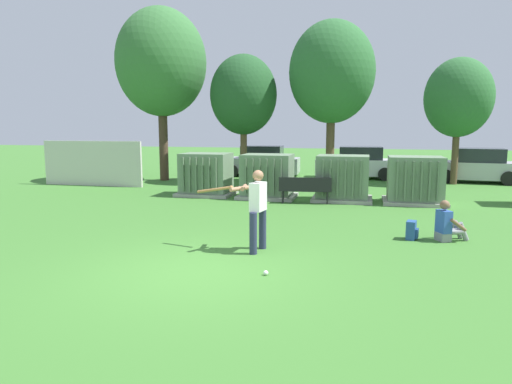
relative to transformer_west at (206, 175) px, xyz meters
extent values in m
plane|color=#3D752D|center=(2.97, -9.00, -0.79)|extent=(96.00, 96.00, 0.00)
cube|color=beige|center=(-5.91, 1.50, 0.21)|extent=(4.80, 0.12, 2.00)
cube|color=#9E9B93|center=(0.00, 0.01, -0.73)|extent=(2.10, 1.70, 0.12)
cube|color=slate|center=(0.00, 0.01, 0.08)|extent=(1.80, 1.40, 1.50)
cube|color=#5B7056|center=(-0.64, -0.75, 0.08)|extent=(0.06, 0.12, 1.27)
cube|color=#5B7056|center=(-0.38, -0.75, 0.08)|extent=(0.06, 0.12, 1.27)
cube|color=#5B7056|center=(-0.13, -0.75, 0.08)|extent=(0.06, 0.12, 1.27)
cube|color=#5B7056|center=(0.13, -0.75, 0.08)|extent=(0.06, 0.12, 1.27)
cube|color=#5B7056|center=(0.38, -0.75, 0.08)|extent=(0.06, 0.12, 1.27)
cube|color=#5B7056|center=(0.64, -0.75, 0.08)|extent=(0.06, 0.12, 1.27)
cube|color=#9E9B93|center=(2.44, -0.11, -0.73)|extent=(2.10, 1.70, 0.12)
cube|color=slate|center=(2.44, -0.11, 0.08)|extent=(1.80, 1.40, 1.50)
cube|color=#5B7056|center=(1.80, -0.87, 0.08)|extent=(0.06, 0.12, 1.27)
cube|color=#5B7056|center=(2.06, -0.87, 0.08)|extent=(0.06, 0.12, 1.27)
cube|color=#5B7056|center=(2.31, -0.87, 0.08)|extent=(0.06, 0.12, 1.27)
cube|color=#5B7056|center=(2.57, -0.87, 0.08)|extent=(0.06, 0.12, 1.27)
cube|color=#5B7056|center=(2.82, -0.87, 0.08)|extent=(0.06, 0.12, 1.27)
cube|color=#5B7056|center=(3.08, -0.87, 0.08)|extent=(0.06, 0.12, 1.27)
cube|color=#9E9B93|center=(5.19, -0.09, -0.73)|extent=(2.10, 1.70, 0.12)
cube|color=slate|center=(5.19, -0.09, 0.08)|extent=(1.80, 1.40, 1.50)
cube|color=#5B7056|center=(4.55, -0.85, 0.08)|extent=(0.06, 0.12, 1.27)
cube|color=#5B7056|center=(4.80, -0.85, 0.08)|extent=(0.06, 0.12, 1.27)
cube|color=#5B7056|center=(5.06, -0.85, 0.08)|extent=(0.06, 0.12, 1.27)
cube|color=#5B7056|center=(5.31, -0.85, 0.08)|extent=(0.06, 0.12, 1.27)
cube|color=#5B7056|center=(5.57, -0.85, 0.08)|extent=(0.06, 0.12, 1.27)
cube|color=#5B7056|center=(5.82, -0.85, 0.08)|extent=(0.06, 0.12, 1.27)
cube|color=#9E9B93|center=(7.64, -0.11, -0.73)|extent=(2.10, 1.70, 0.12)
cube|color=slate|center=(7.64, -0.11, 0.08)|extent=(1.80, 1.40, 1.50)
cube|color=#5B7056|center=(7.00, -0.87, 0.08)|extent=(0.06, 0.12, 1.27)
cube|color=#5B7056|center=(7.26, -0.87, 0.08)|extent=(0.06, 0.12, 1.27)
cube|color=#5B7056|center=(7.51, -0.87, 0.08)|extent=(0.06, 0.12, 1.27)
cube|color=#5B7056|center=(7.77, -0.87, 0.08)|extent=(0.06, 0.12, 1.27)
cube|color=#5B7056|center=(8.02, -0.87, 0.08)|extent=(0.06, 0.12, 1.27)
cube|color=#5B7056|center=(8.28, -0.87, 0.08)|extent=(0.06, 0.12, 1.27)
cube|color=black|center=(3.96, -1.00, -0.34)|extent=(1.83, 0.58, 0.05)
cube|color=black|center=(3.98, -1.18, -0.09)|extent=(1.79, 0.22, 0.44)
cylinder|color=black|center=(3.19, -0.94, -0.58)|extent=(0.06, 0.06, 0.42)
cylinder|color=black|center=(4.71, -0.78, -0.58)|extent=(0.06, 0.06, 0.42)
cylinder|color=black|center=(3.22, -1.22, -0.58)|extent=(0.06, 0.06, 0.42)
cylinder|color=black|center=(4.74, -1.06, -0.58)|extent=(0.06, 0.06, 0.42)
cylinder|color=#282D4C|center=(3.74, -7.60, -0.35)|extent=(0.16, 0.16, 0.88)
cylinder|color=#282D4C|center=(3.83, -7.12, -0.35)|extent=(0.16, 0.16, 0.88)
cube|color=white|center=(3.79, -7.36, 0.39)|extent=(0.31, 0.44, 0.60)
sphere|color=#9E7051|center=(3.79, -7.36, 0.84)|extent=(0.23, 0.23, 0.23)
cylinder|color=#9E7051|center=(3.40, -7.38, 0.55)|extent=(0.35, 0.51, 0.09)
cylinder|color=#9E7051|center=(3.44, -7.20, 0.55)|extent=(0.17, 0.55, 0.09)
cylinder|color=#A5723F|center=(2.75, -7.16, 0.48)|extent=(0.84, 0.23, 0.21)
sphere|color=#A5723F|center=(3.17, -7.24, 0.55)|extent=(0.08, 0.08, 0.08)
sphere|color=white|center=(4.29, -8.88, -0.74)|extent=(0.09, 0.09, 0.09)
cube|color=gray|center=(7.77, -5.49, -0.69)|extent=(0.36, 0.41, 0.20)
cube|color=#3359B2|center=(7.77, -5.49, -0.33)|extent=(0.35, 0.42, 0.52)
sphere|color=brown|center=(7.77, -5.49, 0.06)|extent=(0.22, 0.22, 0.22)
cylinder|color=gray|center=(7.93, -5.31, -0.57)|extent=(0.46, 0.31, 0.13)
cylinder|color=gray|center=(8.13, -5.21, -0.56)|extent=(0.32, 0.23, 0.46)
cylinder|color=gray|center=(8.02, -5.49, -0.57)|extent=(0.46, 0.31, 0.13)
cylinder|color=gray|center=(8.22, -5.39, -0.56)|extent=(0.32, 0.23, 0.46)
cylinder|color=brown|center=(7.87, -5.19, -0.37)|extent=(0.41, 0.25, 0.32)
cylinder|color=brown|center=(8.07, -5.61, -0.37)|extent=(0.41, 0.25, 0.32)
cube|color=#264C8C|center=(7.06, -5.51, -0.57)|extent=(0.27, 0.36, 0.44)
cube|color=navy|center=(7.18, -5.54, -0.63)|extent=(0.11, 0.23, 0.22)
cylinder|color=#4C3828|center=(-3.70, 4.20, 0.96)|extent=(0.43, 0.43, 3.50)
ellipsoid|color=#387038|center=(-3.70, 4.20, 4.89)|extent=(4.31, 4.31, 5.12)
cylinder|color=brown|center=(0.33, 4.37, 0.48)|extent=(0.31, 0.31, 2.53)
ellipsoid|color=#235128|center=(0.33, 4.37, 3.31)|extent=(3.11, 3.11, 3.70)
cylinder|color=brown|center=(4.36, 4.65, 0.77)|extent=(0.38, 0.38, 3.12)
ellipsoid|color=#2D6633|center=(4.36, 4.65, 4.27)|extent=(3.84, 3.84, 4.56)
cylinder|color=brown|center=(9.94, 5.84, 0.42)|extent=(0.30, 0.30, 2.42)
ellipsoid|color=#2D6633|center=(9.94, 5.84, 3.14)|extent=(2.98, 2.98, 3.54)
cube|color=#B2B2B7|center=(0.45, 7.21, -0.21)|extent=(4.28, 1.90, 0.80)
cube|color=#262B33|center=(0.60, 7.22, 0.51)|extent=(2.17, 1.66, 0.64)
cylinder|color=black|center=(-0.81, 6.30, -0.47)|extent=(0.65, 0.25, 0.64)
cylinder|color=black|center=(-0.90, 8.00, -0.47)|extent=(0.65, 0.25, 0.64)
cylinder|color=black|center=(1.79, 6.42, -0.47)|extent=(0.65, 0.25, 0.64)
cylinder|color=black|center=(1.71, 8.12, -0.47)|extent=(0.65, 0.25, 0.64)
cube|color=silver|center=(5.57, 7.32, -0.21)|extent=(4.26, 1.84, 0.80)
cube|color=#262B33|center=(5.72, 7.33, 0.51)|extent=(2.15, 1.63, 0.64)
cylinder|color=black|center=(4.30, 6.43, -0.47)|extent=(0.65, 0.24, 0.64)
cylinder|color=black|center=(4.24, 8.13, -0.47)|extent=(0.65, 0.24, 0.64)
cylinder|color=black|center=(6.90, 6.52, -0.47)|extent=(0.65, 0.24, 0.64)
cylinder|color=black|center=(6.84, 8.21, -0.47)|extent=(0.65, 0.24, 0.64)
cube|color=#B2B2B7|center=(11.05, 6.87, -0.21)|extent=(4.38, 2.20, 0.80)
cube|color=#262B33|center=(11.20, 6.86, 0.51)|extent=(2.28, 1.81, 0.64)
cylinder|color=black|center=(9.66, 6.19, -0.47)|extent=(0.66, 0.30, 0.64)
cylinder|color=black|center=(9.87, 7.88, -0.47)|extent=(0.66, 0.30, 0.64)
cylinder|color=black|center=(12.24, 5.87, -0.47)|extent=(0.66, 0.30, 0.64)
cylinder|color=black|center=(12.45, 7.56, -0.47)|extent=(0.66, 0.30, 0.64)
camera|label=1|loc=(5.95, -16.56, 1.85)|focal=32.00mm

